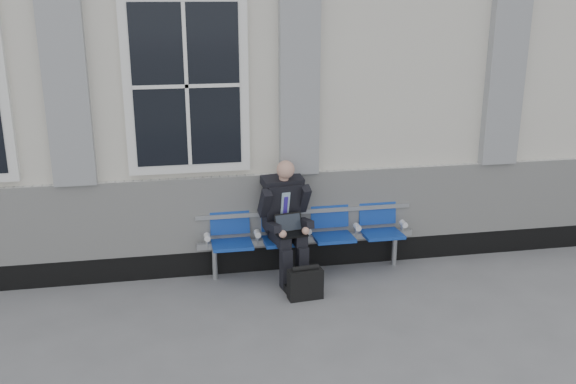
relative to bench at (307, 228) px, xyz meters
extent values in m
plane|color=slate|center=(-1.68, -1.32, -0.55)|extent=(70.00, 70.00, 0.00)
cube|color=beige|center=(-1.68, 2.18, 1.55)|extent=(14.00, 4.00, 4.20)
cube|color=black|center=(-1.68, 0.15, -0.40)|extent=(14.00, 0.10, 0.30)
cube|color=silver|center=(-1.68, 0.14, 0.20)|extent=(14.00, 0.08, 0.90)
cube|color=gray|center=(-2.58, 0.12, 1.85)|extent=(0.45, 0.14, 2.40)
cube|color=gray|center=(-0.08, 0.12, 1.85)|extent=(0.45, 0.14, 2.40)
cube|color=gray|center=(2.42, 0.12, 1.85)|extent=(0.45, 0.14, 2.40)
cube|color=white|center=(-1.33, 0.14, 1.70)|extent=(1.35, 0.10, 1.95)
cube|color=black|center=(-1.33, 0.09, 1.70)|extent=(1.15, 0.02, 1.75)
cube|color=#9EA0A3|center=(0.00, -0.02, -0.13)|extent=(2.60, 0.07, 0.07)
cube|color=#9EA0A3|center=(0.00, 0.10, 0.18)|extent=(2.60, 0.05, 0.05)
cylinder|color=#9EA0A3|center=(-1.10, -0.02, -0.36)|extent=(0.06, 0.06, 0.39)
cylinder|color=#9EA0A3|center=(1.10, -0.02, -0.36)|extent=(0.06, 0.06, 0.39)
cube|color=#0C3597|center=(-0.90, -0.10, -0.10)|extent=(0.46, 0.42, 0.07)
cube|color=#0C3597|center=(-0.90, 0.11, 0.16)|extent=(0.46, 0.10, 0.40)
cube|color=#0C3597|center=(-0.30, -0.10, -0.10)|extent=(0.46, 0.42, 0.07)
cube|color=#0C3597|center=(-0.30, 0.11, 0.16)|extent=(0.46, 0.10, 0.40)
cube|color=#0C3597|center=(0.30, -0.10, -0.10)|extent=(0.46, 0.42, 0.07)
cube|color=#0C3597|center=(0.30, 0.11, 0.16)|extent=(0.46, 0.10, 0.40)
cube|color=#0C3597|center=(0.90, -0.10, -0.10)|extent=(0.46, 0.42, 0.07)
cube|color=#0C3597|center=(0.90, 0.11, 0.16)|extent=(0.46, 0.10, 0.40)
cylinder|color=white|center=(-1.18, -0.07, 0.00)|extent=(0.07, 0.12, 0.07)
cylinder|color=white|center=(-0.60, -0.07, 0.00)|extent=(0.07, 0.12, 0.07)
cylinder|color=white|center=(0.00, -0.07, 0.00)|extent=(0.07, 0.12, 0.07)
cylinder|color=white|center=(0.60, -0.07, 0.00)|extent=(0.07, 0.12, 0.07)
cylinder|color=white|center=(1.18, -0.07, 0.00)|extent=(0.07, 0.12, 0.07)
cube|color=black|center=(-0.32, -0.48, -0.51)|extent=(0.15, 0.27, 0.09)
cube|color=black|center=(-0.13, -0.45, -0.51)|extent=(0.15, 0.27, 0.09)
cube|color=black|center=(-0.33, -0.43, -0.31)|extent=(0.14, 0.15, 0.47)
cube|color=black|center=(-0.14, -0.39, -0.31)|extent=(0.14, 0.15, 0.47)
cube|color=black|center=(-0.37, -0.21, -0.01)|extent=(0.21, 0.46, 0.14)
cube|color=black|center=(-0.17, -0.18, -0.01)|extent=(0.21, 0.46, 0.14)
cube|color=black|center=(-0.30, 0.00, 0.31)|extent=(0.46, 0.40, 0.62)
cube|color=#A7CBDC|center=(-0.28, -0.12, 0.33)|extent=(0.11, 0.11, 0.35)
cube|color=#3924AC|center=(-0.28, -0.13, 0.31)|extent=(0.06, 0.08, 0.29)
cube|color=black|center=(-0.30, -0.03, 0.60)|extent=(0.50, 0.31, 0.14)
cylinder|color=tan|center=(-0.29, -0.08, 0.67)|extent=(0.11, 0.11, 0.10)
sphere|color=tan|center=(-0.28, -0.14, 0.77)|extent=(0.21, 0.21, 0.21)
cube|color=black|center=(-0.52, -0.14, 0.39)|extent=(0.14, 0.29, 0.36)
cube|color=black|center=(-0.05, -0.06, 0.39)|extent=(0.14, 0.29, 0.36)
cube|color=black|center=(-0.45, -0.31, 0.15)|extent=(0.14, 0.32, 0.14)
cube|color=black|center=(-0.06, -0.24, 0.15)|extent=(0.14, 0.32, 0.14)
sphere|color=tan|center=(-0.37, -0.43, 0.11)|extent=(0.09, 0.09, 0.09)
sphere|color=tan|center=(-0.10, -0.39, 0.11)|extent=(0.09, 0.09, 0.09)
cube|color=black|center=(-0.25, -0.33, 0.07)|extent=(0.36, 0.28, 0.02)
cube|color=black|center=(-0.27, -0.22, 0.17)|extent=(0.33, 0.14, 0.21)
cube|color=black|center=(-0.26, -0.23, 0.17)|extent=(0.30, 0.12, 0.18)
cube|color=black|center=(-0.17, -0.71, -0.38)|extent=(0.39, 0.20, 0.34)
cylinder|color=black|center=(-0.17, -0.71, -0.19)|extent=(0.30, 0.09, 0.06)
camera|label=1|loc=(-1.54, -6.95, 2.67)|focal=40.00mm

